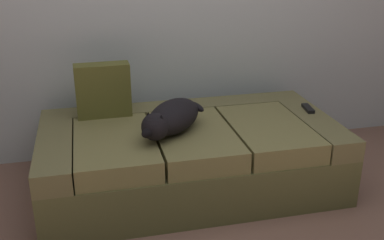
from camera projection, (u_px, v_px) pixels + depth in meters
couch at (190, 156)px, 2.89m from camera, size 1.81×0.96×0.42m
dog_dark at (171, 118)px, 2.65m from camera, size 0.46×0.48×0.19m
tv_remote at (308, 108)px, 3.04m from camera, size 0.06×0.15×0.02m
throw_pillow at (103, 90)px, 2.89m from camera, size 0.34×0.13×0.34m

